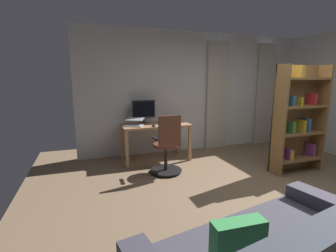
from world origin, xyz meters
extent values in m
plane|color=#7C634A|center=(0.00, 0.00, 0.00)|extent=(6.94, 6.94, 0.00)
cube|color=silver|center=(0.00, -2.65, 1.33)|extent=(5.34, 0.10, 2.65)
cube|color=#BBB7A4|center=(-1.82, -2.54, 1.23)|extent=(0.45, 0.06, 2.46)
cube|color=#BBB7A4|center=(-0.46, -2.54, 1.23)|extent=(0.50, 0.06, 2.46)
cube|color=tan|center=(1.15, -2.16, 0.72)|extent=(1.34, 0.68, 0.04)
cube|color=tan|center=(0.52, -1.86, 0.35)|extent=(0.06, 0.06, 0.70)
cube|color=tan|center=(1.78, -1.86, 0.35)|extent=(0.06, 0.06, 0.70)
cube|color=tan|center=(0.52, -2.46, 0.35)|extent=(0.06, 0.06, 0.70)
cube|color=tan|center=(1.78, -2.46, 0.35)|extent=(0.06, 0.06, 0.70)
cylinder|color=black|center=(1.18, -1.40, 0.04)|extent=(0.56, 0.56, 0.02)
sphere|color=black|center=(0.92, -1.40, 0.03)|extent=(0.05, 0.05, 0.05)
sphere|color=black|center=(1.10, -1.65, 0.03)|extent=(0.05, 0.05, 0.05)
sphere|color=black|center=(1.39, -1.55, 0.03)|extent=(0.05, 0.05, 0.05)
sphere|color=black|center=(1.39, -1.25, 0.03)|extent=(0.05, 0.05, 0.05)
sphere|color=black|center=(1.10, -1.16, 0.03)|extent=(0.05, 0.05, 0.05)
cylinder|color=black|center=(1.18, -1.40, 0.26)|extent=(0.06, 0.06, 0.43)
cylinder|color=brown|center=(1.18, -1.40, 0.50)|extent=(0.44, 0.44, 0.05)
cube|color=brown|center=(1.18, -1.20, 0.78)|extent=(0.37, 0.05, 0.52)
cube|color=black|center=(1.38, -1.40, 0.63)|extent=(0.04, 0.24, 0.03)
cube|color=black|center=(0.98, -1.40, 0.63)|extent=(0.04, 0.24, 0.03)
cylinder|color=#333338|center=(1.33, -2.38, 0.74)|extent=(0.18, 0.18, 0.01)
cylinder|color=#333338|center=(1.33, -2.38, 0.79)|extent=(0.04, 0.04, 0.09)
cube|color=#333338|center=(1.33, -2.39, 1.02)|extent=(0.48, 0.03, 0.36)
cube|color=black|center=(1.33, -2.37, 1.02)|extent=(0.45, 0.01, 0.32)
cube|color=black|center=(0.87, -2.11, 0.75)|extent=(0.41, 0.13, 0.02)
cube|color=#B7BCC1|center=(1.60, -2.07, 0.75)|extent=(0.39, 0.34, 0.02)
cube|color=#B7BCC1|center=(1.55, -2.16, 0.86)|extent=(0.39, 0.33, 0.04)
ellipsoid|color=black|center=(1.25, -1.90, 0.75)|extent=(0.06, 0.10, 0.04)
cube|color=olive|center=(-1.48, -0.71, 0.93)|extent=(0.04, 0.30, 1.86)
cube|color=olive|center=(-0.58, -0.71, 0.93)|extent=(0.04, 0.30, 1.86)
cube|color=olive|center=(-1.03, -0.84, 0.93)|extent=(0.94, 0.04, 1.86)
cube|color=olive|center=(-1.03, -0.71, 0.23)|extent=(0.87, 0.30, 0.04)
cube|color=olive|center=(-1.03, -0.71, 0.70)|extent=(0.87, 0.30, 0.04)
cube|color=olive|center=(-1.03, -0.71, 1.16)|extent=(0.87, 0.30, 0.04)
cube|color=olive|center=(-1.03, -0.71, 1.63)|extent=(0.87, 0.30, 0.04)
cube|color=#8F4396|center=(-1.34, -0.71, 0.37)|extent=(0.05, 0.20, 0.23)
cube|color=#4171B6|center=(-1.16, -0.71, 0.83)|extent=(0.04, 0.21, 0.23)
cube|color=#397BBD|center=(-0.77, -0.71, 1.27)|extent=(0.04, 0.20, 0.18)
cube|color=#45974F|center=(-0.87, -0.71, 1.72)|extent=(0.06, 0.21, 0.15)
cube|color=purple|center=(-0.81, -0.71, 0.35)|extent=(0.05, 0.19, 0.19)
cube|color=#4C8A49|center=(-0.82, -0.71, 0.81)|extent=(0.06, 0.21, 0.20)
cube|color=gold|center=(-0.94, -0.71, 1.25)|extent=(0.05, 0.20, 0.14)
cube|color=gold|center=(-0.87, -0.71, 1.74)|extent=(0.06, 0.25, 0.20)
cube|color=gold|center=(-0.83, -0.71, 0.34)|extent=(0.07, 0.21, 0.17)
cube|color=gold|center=(-1.04, -0.71, 0.82)|extent=(0.05, 0.24, 0.21)
cube|color=red|center=(-1.25, -0.71, 1.28)|extent=(0.05, 0.18, 0.20)
cylinder|color=black|center=(-1.96, -1.89, 0.01)|extent=(0.28, 0.28, 0.02)
cylinder|color=#A5A5A8|center=(-1.96, -1.89, 0.84)|extent=(0.03, 0.03, 1.67)
cone|color=#B7BCC1|center=(-1.96, -1.89, 1.75)|extent=(0.25, 0.25, 0.15)
cube|color=#454250|center=(0.38, 1.04, 0.28)|extent=(0.35, 0.88, 0.55)
cube|color=#3D9951|center=(1.58, 1.27, 0.54)|extent=(0.37, 0.14, 0.36)
camera|label=1|loc=(2.47, 2.45, 1.61)|focal=25.98mm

